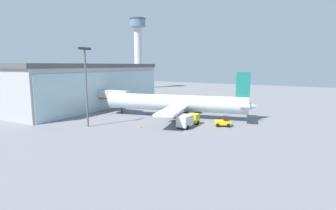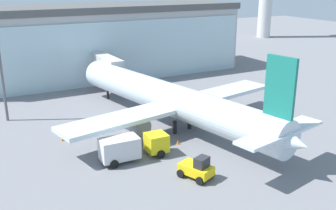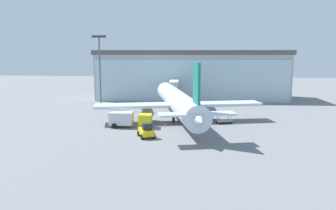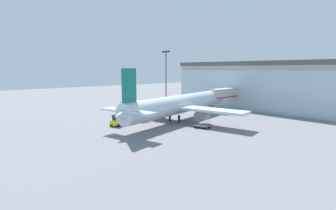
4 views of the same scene
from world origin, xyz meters
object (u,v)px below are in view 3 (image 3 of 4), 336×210
at_px(catering_truck, 129,119).
at_px(baggage_cart, 224,121).
at_px(jet_bridge, 174,85).
at_px(safety_cone_nose, 165,125).
at_px(apron_light_mast, 100,65).
at_px(airplane, 178,102).
at_px(pushback_tug, 146,131).
at_px(safety_cone_wingtip, 111,116).

relative_size(catering_truck, baggage_cart, 2.33).
bearing_deg(jet_bridge, baggage_cart, -157.26).
bearing_deg(safety_cone_nose, apron_light_mast, 134.54).
relative_size(jet_bridge, baggage_cart, 4.04).
height_order(baggage_cart, safety_cone_nose, baggage_cart).
xyz_separation_m(airplane, safety_cone_nose, (-1.87, -5.56, -3.30)).
height_order(jet_bridge, airplane, airplane).
bearing_deg(baggage_cart, airplane, -31.13).
height_order(airplane, catering_truck, airplane).
relative_size(catering_truck, pushback_tug, 2.00).
xyz_separation_m(jet_bridge, catering_truck, (-5.64, -27.49, -3.19)).
height_order(airplane, pushback_tug, airplane).
bearing_deg(jet_bridge, apron_light_mast, 115.59).
bearing_deg(apron_light_mast, safety_cone_nose, -45.46).
relative_size(airplane, safety_cone_wingtip, 71.11).
xyz_separation_m(jet_bridge, apron_light_mast, (-16.36, -8.95, 5.39)).
relative_size(apron_light_mast, baggage_cart, 5.30).
bearing_deg(baggage_cart, apron_light_mast, -43.80).
bearing_deg(airplane, baggage_cart, -117.49).
bearing_deg(safety_cone_nose, safety_cone_wingtip, 149.66).
xyz_separation_m(catering_truck, safety_cone_wingtip, (-5.58, 8.25, -1.19)).
bearing_deg(baggage_cart, catering_truck, -1.04).
distance_m(airplane, baggage_cart, 9.37).
distance_m(baggage_cart, safety_cone_nose, 11.01).
bearing_deg(pushback_tug, safety_cone_nose, -38.66).
bearing_deg(apron_light_mast, pushback_tug, -59.34).
height_order(safety_cone_nose, safety_cone_wingtip, same).
bearing_deg(airplane, apron_light_mast, 44.79).
height_order(apron_light_mast, safety_cone_nose, apron_light_mast).
height_order(jet_bridge, pushback_tug, jet_bridge).
relative_size(baggage_cart, pushback_tug, 0.86).
height_order(apron_light_mast, airplane, apron_light_mast).
xyz_separation_m(apron_light_mast, safety_cone_wingtip, (5.14, -10.29, -9.77)).
bearing_deg(pushback_tug, safety_cone_wingtip, 9.27).
xyz_separation_m(airplane, catering_truck, (-8.04, -6.94, -2.11)).
xyz_separation_m(jet_bridge, safety_cone_nose, (0.53, -26.11, -4.39)).
relative_size(pushback_tug, safety_cone_wingtip, 6.65).
distance_m(jet_bridge, airplane, 20.72).
relative_size(jet_bridge, apron_light_mast, 0.76).
bearing_deg(jet_bridge, safety_cone_wingtip, 146.65).
xyz_separation_m(airplane, baggage_cart, (8.59, -2.14, -3.07)).
height_order(jet_bridge, baggage_cart, jet_bridge).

